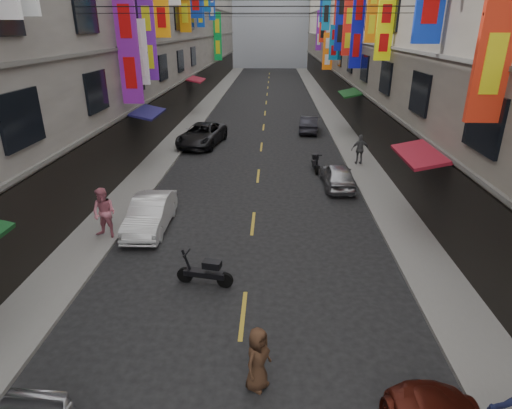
# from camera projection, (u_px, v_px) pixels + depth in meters

# --- Properties ---
(sidewalk_left) EXTENTS (2.00, 90.00, 0.12)m
(sidewalk_left) POSITION_uv_depth(u_px,v_px,m) (201.00, 112.00, 39.76)
(sidewalk_left) COLOR slate
(sidewalk_left) RESTS_ON ground
(sidewalk_right) EXTENTS (2.00, 90.00, 0.12)m
(sidewalk_right) POSITION_uv_depth(u_px,v_px,m) (330.00, 113.00, 39.31)
(sidewalk_right) COLOR slate
(sidewalk_right) RESTS_ON ground
(building_row_left) EXTENTS (10.14, 90.00, 19.00)m
(building_row_left) POSITION_uv_depth(u_px,v_px,m) (125.00, 0.00, 36.35)
(building_row_left) COLOR gray
(building_row_left) RESTS_ON ground
(building_row_right) EXTENTS (10.14, 90.00, 19.00)m
(building_row_right) POSITION_uv_depth(u_px,v_px,m) (410.00, 0.00, 35.46)
(building_row_right) COLOR gray
(building_row_right) RESTS_ON ground
(haze_block) EXTENTS (18.00, 8.00, 22.00)m
(haze_block) POSITION_uv_depth(u_px,v_px,m) (271.00, 6.00, 81.43)
(haze_block) COLOR #B1B8C5
(haze_block) RESTS_ON ground
(street_awnings) EXTENTS (13.99, 35.20, 0.41)m
(street_awnings) POSITION_uv_depth(u_px,v_px,m) (237.00, 113.00, 23.69)
(street_awnings) COLOR #13471D
(street_awnings) RESTS_ON ground
(overhead_cables) EXTENTS (14.00, 38.04, 1.24)m
(overhead_cables) POSITION_uv_depth(u_px,v_px,m) (262.00, 1.00, 25.10)
(overhead_cables) COLOR black
(overhead_cables) RESTS_ON ground
(lane_markings) EXTENTS (0.12, 80.20, 0.01)m
(lane_markings) POSITION_uv_depth(u_px,v_px,m) (264.00, 120.00, 36.79)
(lane_markings) COLOR gold
(lane_markings) RESTS_ON ground
(scooter_crossing) EXTENTS (1.79, 0.62, 1.14)m
(scooter_crossing) POSITION_uv_depth(u_px,v_px,m) (206.00, 272.00, 13.12)
(scooter_crossing) COLOR black
(scooter_crossing) RESTS_ON ground
(scooter_far_right) EXTENTS (0.50, 1.80, 1.14)m
(scooter_far_right) POSITION_uv_depth(u_px,v_px,m) (315.00, 163.00, 23.64)
(scooter_far_right) COLOR black
(scooter_far_right) RESTS_ON ground
(car_left_mid) EXTENTS (1.42, 3.93, 1.29)m
(car_left_mid) POSITION_uv_depth(u_px,v_px,m) (150.00, 214.00, 16.73)
(car_left_mid) COLOR white
(car_left_mid) RESTS_ON ground
(car_left_far) EXTENTS (3.17, 5.42, 1.42)m
(car_left_far) POSITION_uv_depth(u_px,v_px,m) (202.00, 135.00, 28.65)
(car_left_far) COLOR black
(car_left_far) RESTS_ON ground
(car_right_mid) EXTENTS (1.50, 3.59, 1.22)m
(car_right_mid) POSITION_uv_depth(u_px,v_px,m) (338.00, 175.00, 21.13)
(car_right_mid) COLOR #A6A6AB
(car_right_mid) RESTS_ON ground
(car_right_far) EXTENTS (1.78, 3.87, 1.23)m
(car_right_far) POSITION_uv_depth(u_px,v_px,m) (309.00, 124.00, 32.23)
(car_right_far) COLOR #25252C
(car_right_far) RESTS_ON ground
(pedestrian_lfar) EXTENTS (1.06, 0.85, 1.91)m
(pedestrian_lfar) POSITION_uv_depth(u_px,v_px,m) (104.00, 213.00, 15.72)
(pedestrian_lfar) COLOR #D57084
(pedestrian_lfar) RESTS_ON sidewalk_left
(pedestrian_rfar) EXTENTS (1.04, 0.65, 1.71)m
(pedestrian_rfar) POSITION_uv_depth(u_px,v_px,m) (360.00, 149.00, 24.24)
(pedestrian_rfar) COLOR #5C5C5F
(pedestrian_rfar) RESTS_ON sidewalk_right
(pedestrian_crossing) EXTENTS (0.83, 0.91, 1.54)m
(pedestrian_crossing) POSITION_uv_depth(u_px,v_px,m) (258.00, 359.00, 9.25)
(pedestrian_crossing) COLOR #432A1B
(pedestrian_crossing) RESTS_ON ground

